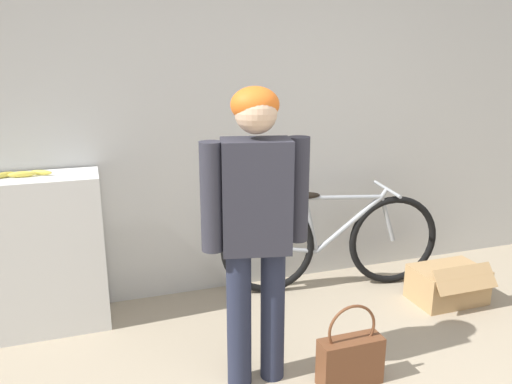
% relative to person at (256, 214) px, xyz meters
% --- Properties ---
extents(wall_back, '(8.00, 0.07, 2.60)m').
position_rel_person_xyz_m(wall_back, '(0.19, 1.22, 0.33)').
color(wall_back, silver).
rests_on(wall_back, ground_plane).
extents(side_shelf, '(0.77, 0.37, 1.03)m').
position_rel_person_xyz_m(side_shelf, '(-1.13, 0.98, -0.46)').
color(side_shelf, white).
rests_on(side_shelf, ground_plane).
extents(person, '(0.57, 0.29, 1.62)m').
position_rel_person_xyz_m(person, '(0.00, 0.00, 0.00)').
color(person, '#23283D').
rests_on(person, ground_plane).
extents(bicycle, '(1.71, 0.46, 0.79)m').
position_rel_person_xyz_m(bicycle, '(0.92, 0.91, -0.59)').
color(bicycle, black).
rests_on(bicycle, ground_plane).
extents(banana, '(0.36, 0.09, 0.04)m').
position_rel_person_xyz_m(banana, '(-1.20, 0.99, 0.08)').
color(banana, '#EAD64C').
rests_on(banana, side_shelf).
extents(handbag, '(0.36, 0.13, 0.48)m').
position_rel_person_xyz_m(handbag, '(0.48, -0.20, -0.82)').
color(handbag, brown).
rests_on(handbag, ground_plane).
extents(cardboard_box, '(0.51, 0.40, 0.32)m').
position_rel_person_xyz_m(cardboard_box, '(1.64, 0.44, -0.84)').
color(cardboard_box, tan).
rests_on(cardboard_box, ground_plane).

